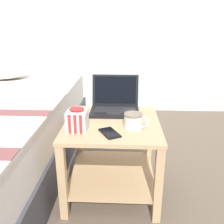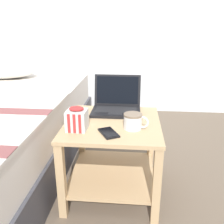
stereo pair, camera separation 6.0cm
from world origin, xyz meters
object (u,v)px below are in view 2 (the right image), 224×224
snack_bag (77,119)px  cell_phone (109,133)px  laptop (116,104)px  mug_front_left (133,120)px

snack_bag → cell_phone: 0.19m
laptop → cell_phone: 0.37m
mug_front_left → cell_phone: 0.16m
snack_bag → cell_phone: (0.18, -0.04, -0.06)m
mug_front_left → snack_bag: bearing=-172.5°
laptop → mug_front_left: laptop is taller
laptop → snack_bag: bearing=-120.5°
laptop → snack_bag: 0.39m
laptop → mug_front_left: (0.12, -0.29, 0.00)m
mug_front_left → cell_phone: bearing=-148.3°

